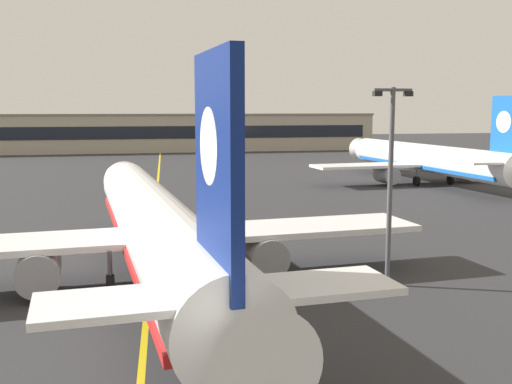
# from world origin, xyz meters

# --- Properties ---
(taxiway_centreline) EXTENTS (12.64, 179.60, 0.01)m
(taxiway_centreline) POSITION_xyz_m (0.00, 30.00, 0.00)
(taxiway_centreline) COLOR yellow
(taxiway_centreline) RESTS_ON ground
(airliner_foreground) EXTENTS (32.27, 41.53, 11.65)m
(airliner_foreground) POSITION_xyz_m (-0.77, 13.06, 3.37)
(airliner_foreground) COLOR white
(airliner_foreground) RESTS_ON ground
(airliner_background) EXTENTS (31.19, 40.14, 11.26)m
(airliner_background) POSITION_xyz_m (36.87, 52.44, 3.26)
(airliner_background) COLOR white
(airliner_background) RESTS_ON ground
(apron_lamp_post) EXTENTS (2.24, 0.90, 11.06)m
(apron_lamp_post) POSITION_xyz_m (12.01, 10.19, 5.82)
(apron_lamp_post) COLOR #515156
(apron_lamp_post) RESTS_ON ground
(safety_cone_by_nose_gear) EXTENTS (0.44, 0.44, 0.55)m
(safety_cone_by_nose_gear) POSITION_xyz_m (0.50, 29.16, 0.26)
(safety_cone_by_nose_gear) COLOR orange
(safety_cone_by_nose_gear) RESTS_ON ground
(terminal_building) EXTENTS (126.19, 12.40, 8.72)m
(terminal_building) POSITION_xyz_m (-6.22, 122.46, 4.37)
(terminal_building) COLOR #B2A893
(terminal_building) RESTS_ON ground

